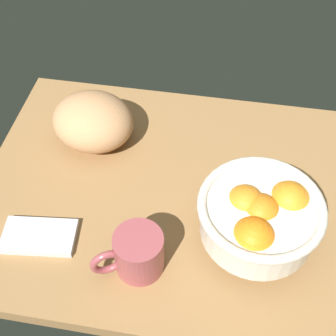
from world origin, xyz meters
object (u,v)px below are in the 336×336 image
(fruit_bowl, at_px, (260,217))
(bread_loaf, at_px, (93,121))
(mug, at_px, (137,253))
(napkin_folded, at_px, (39,236))

(fruit_bowl, distance_m, bread_loaf, 0.39)
(bread_loaf, bearing_deg, mug, -61.49)
(bread_loaf, relative_size, mug, 1.44)
(bread_loaf, relative_size, napkin_folded, 1.30)
(mug, bearing_deg, bread_loaf, 118.51)
(fruit_bowl, height_order, napkin_folded, fruit_bowl)
(fruit_bowl, bearing_deg, bread_loaf, 151.02)
(bread_loaf, xyz_separation_m, napkin_folded, (-0.03, -0.25, -0.05))
(fruit_bowl, xyz_separation_m, mug, (-0.19, -0.08, -0.03))
(napkin_folded, bearing_deg, fruit_bowl, 9.45)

